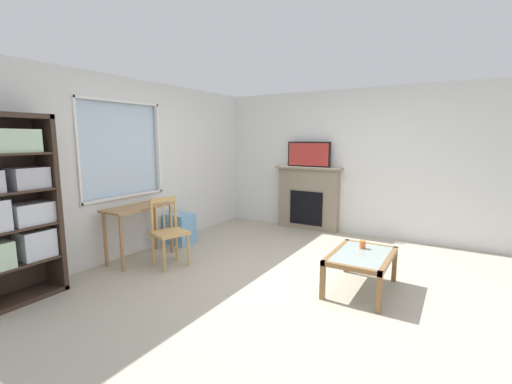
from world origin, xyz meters
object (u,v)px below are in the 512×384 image
object	(u,v)px
wooden_chair	(169,231)
tv	(309,154)
sippy_cup	(362,244)
desk_under_window	(139,215)
fireplace	(308,198)
plastic_drawer_unit	(180,228)
coffee_table	(361,259)
bookshelf	(5,209)

from	to	relation	value
wooden_chair	tv	bearing A→B (deg)	-17.66
sippy_cup	desk_under_window	bearing A→B (deg)	104.73
tv	fireplace	bearing A→B (deg)	0.00
fireplace	plastic_drawer_unit	bearing A→B (deg)	143.16
desk_under_window	sippy_cup	bearing A→B (deg)	-75.27
wooden_chair	sippy_cup	bearing A→B (deg)	-72.84
plastic_drawer_unit	fireplace	bearing A→B (deg)	-36.84
desk_under_window	plastic_drawer_unit	xyz separation A→B (m)	(0.84, 0.05, -0.38)
desk_under_window	coffee_table	world-z (taller)	desk_under_window
coffee_table	fireplace	bearing A→B (deg)	34.95
tv	desk_under_window	bearing A→B (deg)	153.20
desk_under_window	fireplace	bearing A→B (deg)	-26.64
fireplace	coffee_table	bearing A→B (deg)	-145.05
wooden_chair	coffee_table	bearing A→B (deg)	-77.51
plastic_drawer_unit	coffee_table	xyz separation A→B (m)	(-0.28, -2.94, 0.12)
tv	coffee_table	xyz separation A→B (m)	(-2.16, -1.52, -1.03)
wooden_chair	fireplace	world-z (taller)	fireplace
fireplace	tv	bearing A→B (deg)	-180.00
coffee_table	plastic_drawer_unit	bearing A→B (deg)	84.55
bookshelf	plastic_drawer_unit	world-z (taller)	bookshelf
wooden_chair	plastic_drawer_unit	bearing A→B (deg)	35.02
bookshelf	fireplace	xyz separation A→B (m)	(4.29, -1.48, -0.40)
tv	coffee_table	world-z (taller)	tv
bookshelf	coffee_table	size ratio (longest dim) A/B	2.08
desk_under_window	tv	bearing A→B (deg)	-26.80
wooden_chair	tv	size ratio (longest dim) A/B	1.11
fireplace	coffee_table	world-z (taller)	fireplace
tv	sippy_cup	size ratio (longest dim) A/B	8.98
fireplace	sippy_cup	distance (m)	2.48
wooden_chair	plastic_drawer_unit	xyz separation A→B (m)	(0.81, 0.57, -0.22)
desk_under_window	sippy_cup	world-z (taller)	desk_under_window
wooden_chair	fireplace	bearing A→B (deg)	-17.55
bookshelf	coffee_table	xyz separation A→B (m)	(2.12, -3.00, -0.63)
fireplace	bookshelf	bearing A→B (deg)	161.00
plastic_drawer_unit	wooden_chair	bearing A→B (deg)	-144.98
desk_under_window	wooden_chair	bearing A→B (deg)	-86.82
desk_under_window	tv	size ratio (longest dim) A/B	1.20
plastic_drawer_unit	desk_under_window	bearing A→B (deg)	-176.58
fireplace	sippy_cup	xyz separation A→B (m)	(-1.98, -1.48, -0.12)
desk_under_window	sippy_cup	size ratio (longest dim) A/B	10.76
sippy_cup	fireplace	bearing A→B (deg)	36.76
desk_under_window	tv	xyz separation A→B (m)	(2.72, -1.37, 0.76)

